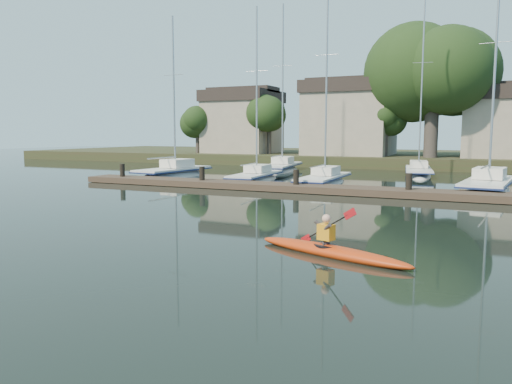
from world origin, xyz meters
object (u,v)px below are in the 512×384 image
at_px(kayak, 330,249).
at_px(dock, 350,190).
at_px(sailboat_2, 324,187).
at_px(sailboat_6, 418,178).
at_px(sailboat_1, 256,184).
at_px(sailboat_0, 174,180).
at_px(sailboat_3, 487,195).
at_px(sailboat_5, 281,173).

relative_size(kayak, dock, 0.14).
relative_size(sailboat_2, sailboat_6, 0.95).
bearing_deg(sailboat_2, kayak, -73.44).
bearing_deg(sailboat_1, sailboat_6, 40.74).
height_order(sailboat_1, sailboat_2, sailboat_2).
xyz_separation_m(kayak, dock, (-2.78, 13.27, 0.02)).
bearing_deg(sailboat_0, sailboat_1, 1.23).
bearing_deg(kayak, sailboat_2, 126.22).
xyz_separation_m(sailboat_1, sailboat_3, (14.02, -0.03, -0.04)).
bearing_deg(sailboat_5, sailboat_6, -4.88).
relative_size(kayak, sailboat_3, 0.34).
relative_size(sailboat_0, sailboat_5, 0.86).
distance_m(dock, sailboat_1, 8.50).
bearing_deg(sailboat_2, dock, -57.91).
bearing_deg(kayak, sailboat_5, 133.07).
distance_m(sailboat_0, sailboat_3, 20.78).
xyz_separation_m(sailboat_1, sailboat_6, (9.31, 9.25, 0.00)).
relative_size(sailboat_0, sailboat_2, 0.94).
xyz_separation_m(kayak, sailboat_1, (-10.17, 17.47, -0.35)).
xyz_separation_m(sailboat_2, sailboat_3, (9.29, 0.07, -0.04)).
bearing_deg(dock, sailboat_3, 32.11).
xyz_separation_m(dock, sailboat_0, (-14.13, 4.59, -0.41)).
bearing_deg(sailboat_0, sailboat_5, 62.77).
xyz_separation_m(dock, sailboat_1, (-7.38, 4.20, -0.37)).
distance_m(kayak, sailboat_1, 20.21).
distance_m(sailboat_0, sailboat_6, 18.34).
bearing_deg(sailboat_2, sailboat_1, 177.93).
bearing_deg(sailboat_0, dock, -13.43).
relative_size(dock, sailboat_5, 2.28).
relative_size(kayak, sailboat_6, 0.33).
distance_m(kayak, sailboat_3, 17.86).
distance_m(sailboat_2, sailboat_3, 9.29).
height_order(sailboat_3, sailboat_5, sailboat_5).
relative_size(dock, sailboat_0, 2.66).
xyz_separation_m(dock, sailboat_5, (-8.99, 12.90, -0.39)).
bearing_deg(sailboat_3, sailboat_1, -173.10).
height_order(dock, sailboat_5, sailboat_5).
bearing_deg(dock, sailboat_5, 124.87).
relative_size(sailboat_0, sailboat_1, 1.03).
relative_size(sailboat_1, sailboat_5, 0.84).
height_order(dock, sailboat_2, sailboat_2).
bearing_deg(sailboat_1, sailboat_0, 172.59).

